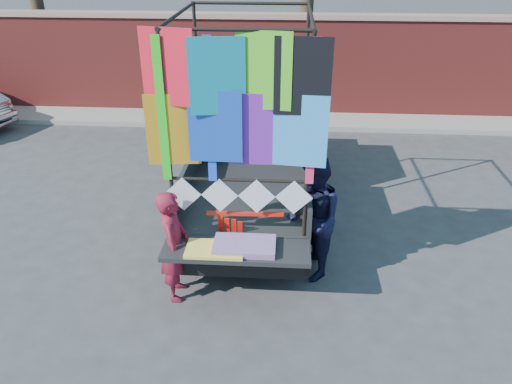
{
  "coord_description": "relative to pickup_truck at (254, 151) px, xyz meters",
  "views": [
    {
      "loc": [
        0.59,
        -6.1,
        4.46
      ],
      "look_at": [
        0.18,
        -0.01,
        1.24
      ],
      "focal_mm": 35.0,
      "sensor_mm": 36.0,
      "label": 1
    }
  ],
  "objects": [
    {
      "name": "ground",
      "position": [
        0.02,
        -2.24,
        -0.89
      ],
      "size": [
        90.0,
        90.0,
        0.0
      ],
      "primitive_type": "plane",
      "color": "#38383A",
      "rests_on": "ground"
    },
    {
      "name": "brick_wall",
      "position": [
        0.02,
        4.76,
        0.44
      ],
      "size": [
        30.0,
        0.45,
        2.61
      ],
      "color": "maroon",
      "rests_on": "ground"
    },
    {
      "name": "curb",
      "position": [
        0.02,
        4.06,
        -0.83
      ],
      "size": [
        30.0,
        1.2,
        0.12
      ],
      "primitive_type": "cube",
      "color": "gray",
      "rests_on": "ground"
    },
    {
      "name": "pickup_truck",
      "position": [
        0.0,
        0.0,
        0.0
      ],
      "size": [
        2.22,
        5.58,
        3.52
      ],
      "color": "black",
      "rests_on": "ground"
    },
    {
      "name": "woman",
      "position": [
        -0.83,
        -2.98,
        -0.1
      ],
      "size": [
        0.43,
        0.61,
        1.58
      ],
      "primitive_type": "imported",
      "rotation": [
        0.0,
        0.0,
        1.67
      ],
      "color": "maroon",
      "rests_on": "ground"
    },
    {
      "name": "man",
      "position": [
        0.99,
        -2.37,
        0.03
      ],
      "size": [
        0.87,
        1.02,
        1.83
      ],
      "primitive_type": "imported",
      "rotation": [
        0.0,
        0.0,
        -1.35
      ],
      "color": "black",
      "rests_on": "ground"
    },
    {
      "name": "streamer_bundle",
      "position": [
        -0.03,
        -2.69,
        0.04
      ],
      "size": [
        1.02,
        0.08,
        0.7
      ],
      "color": "red",
      "rests_on": "ground"
    }
  ]
}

